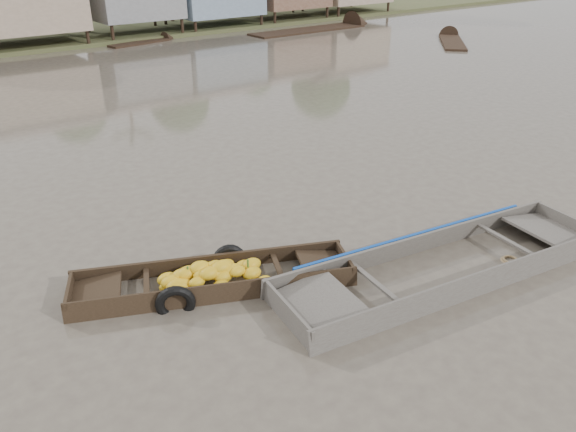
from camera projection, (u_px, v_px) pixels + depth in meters
ground at (305, 265)px, 11.46m from camera, size 120.00×120.00×0.00m
banana_boat at (210, 280)px, 10.71m from camera, size 5.41×3.40×0.76m
viewer_boat at (444, 270)px, 11.20m from camera, size 7.48×3.08×0.58m
distant_boats at (147, 53)px, 32.34m from camera, size 46.85×14.98×0.35m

